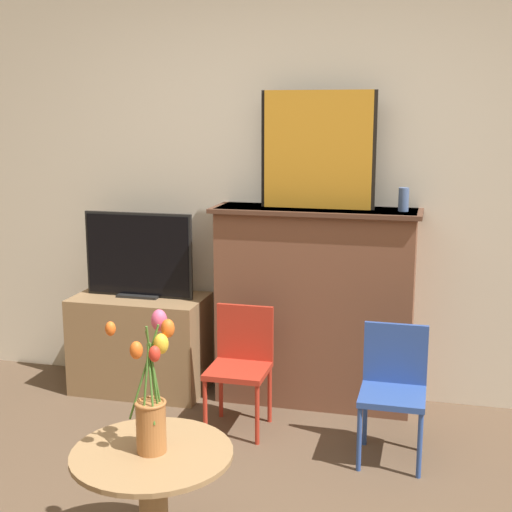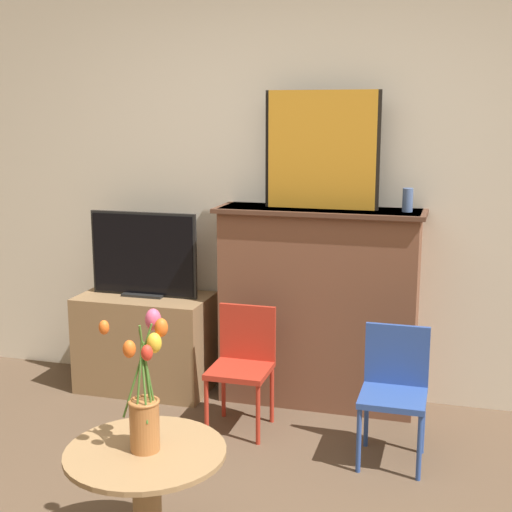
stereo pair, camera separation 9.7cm
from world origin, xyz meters
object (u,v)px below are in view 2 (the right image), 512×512
object	(u,v)px
painting	(322,150)
tv_monitor	(143,256)
chair_blue	(394,385)
vase_tulips	(145,398)
chair_red	(243,359)

from	to	relation	value
painting	tv_monitor	xyz separation A→B (m)	(-1.08, -0.08, -0.65)
tv_monitor	chair_blue	world-z (taller)	tv_monitor
vase_tulips	painting	bearing A→B (deg)	80.00
painting	chair_blue	world-z (taller)	painting
painting	vase_tulips	size ratio (longest dim) A/B	1.27
chair_blue	tv_monitor	bearing A→B (deg)	161.77
chair_blue	vase_tulips	xyz separation A→B (m)	(-0.81, -1.15, 0.30)
tv_monitor	chair_red	size ratio (longest dim) A/B	1.02
chair_red	chair_blue	distance (m)	0.84
tv_monitor	chair_blue	xyz separation A→B (m)	(1.58, -0.52, -0.47)
painting	vase_tulips	xyz separation A→B (m)	(-0.31, -1.75, -0.82)
painting	chair_red	distance (m)	1.25
tv_monitor	chair_red	world-z (taller)	tv_monitor
chair_blue	vase_tulips	world-z (taller)	vase_tulips
painting	vase_tulips	world-z (taller)	painting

